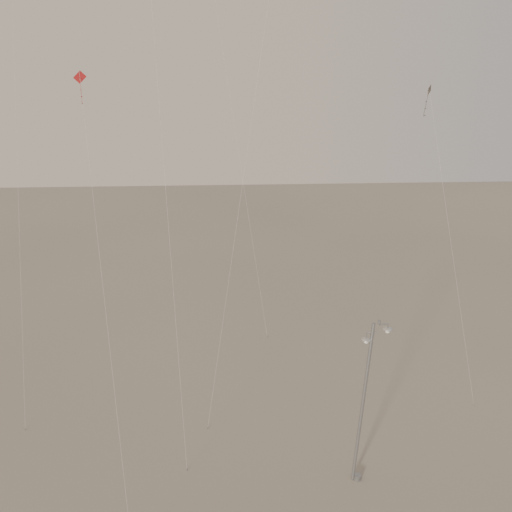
{
  "coord_description": "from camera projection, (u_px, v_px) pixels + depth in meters",
  "views": [
    {
      "loc": [
        -0.87,
        -25.72,
        22.62
      ],
      "look_at": [
        0.95,
        5.0,
        11.9
      ],
      "focal_mm": 40.0,
      "sensor_mm": 36.0,
      "label": 1
    }
  ],
  "objects": [
    {
      "name": "kite_3",
      "position": [
        91.0,
        181.0,
        30.84
      ],
      "size": [
        3.8,
        13.55,
        21.96
      ],
      "rotation": [
        0.0,
        0.0,
        0.26
      ],
      "color": "maroon",
      "rests_on": "ground"
    },
    {
      "name": "ground",
      "position": [
        244.0,
        487.0,
        31.74
      ],
      "size": [
        160.0,
        160.0,
        0.0
      ],
      "primitive_type": "plane",
      "color": "gray",
      "rests_on": "ground"
    },
    {
      "name": "street_lamp",
      "position": [
        365.0,
        399.0,
        30.62
      ],
      "size": [
        1.68,
        0.55,
        9.93
      ],
      "color": "gray",
      "rests_on": "ground"
    },
    {
      "name": "kite_5",
      "position": [
        220.0,
        31.0,
        45.52
      ],
      "size": [
        4.76,
        7.42,
        32.33
      ],
      "rotation": [
        0.0,
        0.0,
        -1.17
      ],
      "color": "brown",
      "rests_on": "ground"
    },
    {
      "name": "kite_4",
      "position": [
        441.0,
        177.0,
        35.73
      ],
      "size": [
        4.57,
        3.05,
        21.11
      ],
      "rotation": [
        0.0,
        0.0,
        1.76
      ],
      "color": "#2F2A27",
      "rests_on": "ground"
    },
    {
      "name": "kite_1",
      "position": [
        155.0,
        53.0,
        28.22
      ],
      "size": [
        1.24,
        4.21,
        30.07
      ],
      "rotation": [
        0.0,
        0.0,
        -0.85
      ],
      "color": "#2F2A27",
      "rests_on": "ground"
    }
  ]
}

